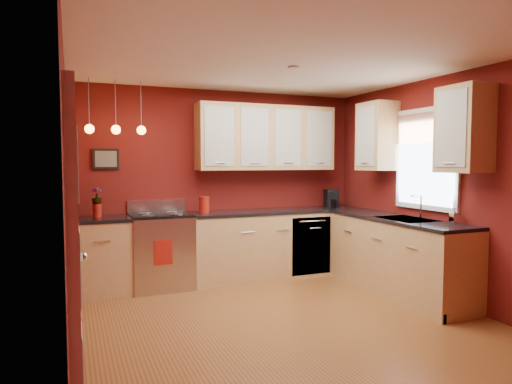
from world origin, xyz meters
name	(u,v)px	position (x,y,z in m)	size (l,w,h in m)	color
floor	(288,324)	(0.00, 0.00, 0.00)	(4.20, 4.20, 0.00)	#915B2A
ceiling	(289,59)	(0.00, 0.00, 2.60)	(4.00, 4.20, 0.02)	white
wall_back	(222,184)	(0.00, 2.10, 1.30)	(4.00, 0.02, 2.60)	maroon
wall_front	(458,219)	(0.00, -2.10, 1.30)	(4.00, 0.02, 2.60)	maroon
wall_left	(67,200)	(-2.00, 0.00, 1.30)	(0.02, 4.20, 2.60)	maroon
wall_right	(446,189)	(2.00, 0.00, 1.30)	(0.02, 4.20, 2.60)	maroon
base_cabinets_back_left	(101,257)	(-1.65, 1.80, 0.45)	(0.70, 0.60, 0.90)	tan
base_cabinets_back_right	(278,244)	(0.73, 1.80, 0.45)	(2.54, 0.60, 0.90)	tan
base_cabinets_right	(397,257)	(1.70, 0.45, 0.45)	(0.60, 2.10, 0.90)	tan
counter_back_left	(100,219)	(-1.65, 1.80, 0.92)	(0.70, 0.62, 0.04)	black
counter_back_right	(278,211)	(0.73, 1.80, 0.92)	(2.54, 0.62, 0.04)	black
counter_right	(398,219)	(1.70, 0.45, 0.92)	(0.62, 2.10, 0.04)	black
gas_range	(161,251)	(-0.92, 1.80, 0.48)	(0.76, 0.64, 1.11)	#B6B6BB
dishwasher_front	(311,246)	(1.10, 1.51, 0.45)	(0.60, 0.02, 0.80)	#B6B6BB
sink	(406,221)	(1.70, 0.30, 0.92)	(0.50, 0.70, 0.33)	gray
window	(426,156)	(1.97, 0.30, 1.69)	(0.06, 1.02, 1.22)	white
door_left_wall	(73,264)	(-1.97, -1.20, 1.03)	(0.12, 0.82, 2.05)	white
upper_cabinets_back	(266,138)	(0.60, 1.93, 1.95)	(2.00, 0.35, 0.90)	tan
upper_cabinets_right	(415,133)	(1.82, 0.32, 1.95)	(0.35, 1.95, 0.90)	tan
wall_picture	(106,159)	(-1.55, 2.08, 1.65)	(0.32, 0.03, 0.26)	black
pendant_lights	(116,129)	(-1.45, 1.75, 2.01)	(0.71, 0.11, 0.66)	gray
red_canister	(204,205)	(-0.34, 1.82, 1.05)	(0.14, 0.14, 0.21)	#9E1911
red_vase	(97,211)	(-1.68, 1.85, 1.02)	(0.10, 0.10, 0.16)	#9E1911
flowers	(97,196)	(-1.68, 1.85, 1.19)	(0.12, 0.12, 0.22)	#9E1911
coffee_maker	(331,199)	(1.61, 1.83, 1.06)	(0.20, 0.20, 0.27)	black
soap_pump	(454,216)	(1.88, -0.25, 1.03)	(0.08, 0.08, 0.17)	silver
dish_towel	(163,252)	(-0.95, 1.47, 0.52)	(0.22, 0.01, 0.30)	#9E1911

